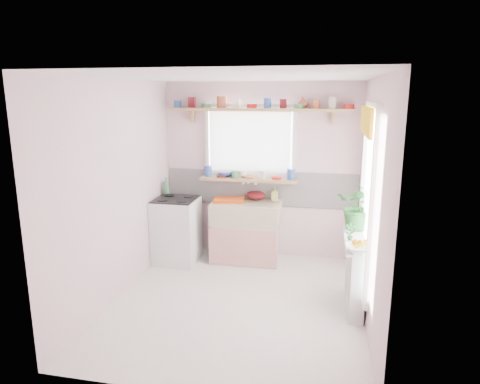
# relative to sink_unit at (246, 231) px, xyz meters

# --- Properties ---
(room) EXTENTS (3.20, 3.20, 3.20)m
(room) POSITION_rel_sink_unit_xyz_m (0.81, -0.43, 0.94)
(room) COLOR white
(room) RESTS_ON ground
(sink_unit) EXTENTS (0.95, 0.65, 1.11)m
(sink_unit) POSITION_rel_sink_unit_xyz_m (0.00, 0.00, 0.00)
(sink_unit) COLOR white
(sink_unit) RESTS_ON ground
(cooker) EXTENTS (0.58, 0.58, 0.93)m
(cooker) POSITION_rel_sink_unit_xyz_m (-0.95, -0.24, 0.03)
(cooker) COLOR white
(cooker) RESTS_ON ground
(radiator_ledge) EXTENTS (0.22, 0.95, 0.78)m
(radiator_ledge) POSITION_rel_sink_unit_xyz_m (1.45, -1.09, -0.03)
(radiator_ledge) COLOR white
(radiator_ledge) RESTS_ON ground
(windowsill) EXTENTS (1.40, 0.22, 0.04)m
(windowsill) POSITION_rel_sink_unit_xyz_m (-0.00, 0.19, 0.71)
(windowsill) COLOR tan
(windowsill) RESTS_ON room
(pine_shelf) EXTENTS (2.52, 0.24, 0.04)m
(pine_shelf) POSITION_rel_sink_unit_xyz_m (0.15, 0.18, 1.69)
(pine_shelf) COLOR tan
(pine_shelf) RESTS_ON room
(shelf_crockery) EXTENTS (2.47, 0.11, 0.12)m
(shelf_crockery) POSITION_rel_sink_unit_xyz_m (0.11, 0.18, 1.76)
(shelf_crockery) COLOR #3359A5
(shelf_crockery) RESTS_ON pine_shelf
(sill_crockery) EXTENTS (1.35, 0.11, 0.12)m
(sill_crockery) POSITION_rel_sink_unit_xyz_m (-0.02, 0.19, 0.78)
(sill_crockery) COLOR #3359A5
(sill_crockery) RESTS_ON windowsill
(dish_tray) EXTENTS (0.46, 0.37, 0.04)m
(dish_tray) POSITION_rel_sink_unit_xyz_m (-0.25, 0.02, 0.44)
(dish_tray) COLOR #E34D14
(dish_tray) RESTS_ON sink_unit
(colander) EXTENTS (0.35, 0.35, 0.12)m
(colander) POSITION_rel_sink_unit_xyz_m (0.11, 0.20, 0.48)
(colander) COLOR #550E12
(colander) RESTS_ON sink_unit
(jade_plant) EXTENTS (0.56, 0.51, 0.56)m
(jade_plant) POSITION_rel_sink_unit_xyz_m (1.48, -0.69, 0.62)
(jade_plant) COLOR #286528
(jade_plant) RESTS_ON radiator_ledge
(fruit_bowl) EXTENTS (0.32, 0.32, 0.08)m
(fruit_bowl) POSITION_rel_sink_unit_xyz_m (1.45, -1.49, 0.38)
(fruit_bowl) COLOR silver
(fruit_bowl) RESTS_ON radiator_ledge
(herb_pot) EXTENTS (0.11, 0.07, 0.20)m
(herb_pot) POSITION_rel_sink_unit_xyz_m (1.36, -1.16, 0.44)
(herb_pot) COLOR #28652B
(herb_pot) RESTS_ON radiator_ledge
(soap_bottle_sink) EXTENTS (0.09, 0.09, 0.19)m
(soap_bottle_sink) POSITION_rel_sink_unit_xyz_m (0.37, 0.21, 0.51)
(soap_bottle_sink) COLOR #C5D65F
(soap_bottle_sink) RESTS_ON sink_unit
(sill_cup) EXTENTS (0.16, 0.16, 0.09)m
(sill_cup) POSITION_rel_sink_unit_xyz_m (-0.09, 0.25, 0.78)
(sill_cup) COLOR silver
(sill_cup) RESTS_ON windowsill
(sill_bowl) EXTENTS (0.27, 0.27, 0.07)m
(sill_bowl) POSITION_rel_sink_unit_xyz_m (-0.35, 0.25, 0.76)
(sill_bowl) COLOR #31469F
(sill_bowl) RESTS_ON windowsill
(shelf_vase) EXTENTS (0.19, 0.19, 0.15)m
(shelf_vase) POSITION_rel_sink_unit_xyz_m (0.73, 0.24, 1.78)
(shelf_vase) COLOR #B04936
(shelf_vase) RESTS_ON pine_shelf
(cooker_bottle) EXTENTS (0.12, 0.12, 0.25)m
(cooker_bottle) POSITION_rel_sink_unit_xyz_m (-1.17, -0.02, 0.61)
(cooker_bottle) COLOR #448959
(cooker_bottle) RESTS_ON cooker
(fruit) EXTENTS (0.20, 0.14, 0.10)m
(fruit) POSITION_rel_sink_unit_xyz_m (1.46, -1.49, 0.44)
(fruit) COLOR orange
(fruit) RESTS_ON fruit_bowl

